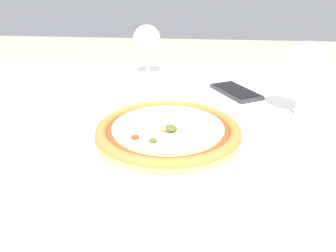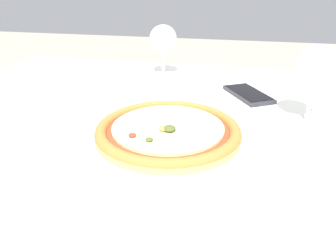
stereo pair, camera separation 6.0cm
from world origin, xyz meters
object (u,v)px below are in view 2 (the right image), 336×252
(dining_table, at_px, (151,162))
(wine_glass_far_left, at_px, (317,67))
(wine_glass_far_right, at_px, (163,40))
(cell_phone, at_px, (248,94))
(pizza_plate, at_px, (168,132))

(dining_table, bearing_deg, wine_glass_far_left, 13.78)
(wine_glass_far_right, bearing_deg, wine_glass_far_left, -36.98)
(wine_glass_far_left, relative_size, wine_glass_far_right, 1.08)
(cell_phone, bearing_deg, wine_glass_far_right, 151.58)
(pizza_plate, distance_m, wine_glass_far_right, 0.44)
(cell_phone, bearing_deg, dining_table, -132.43)
(wine_glass_far_left, distance_m, cell_phone, 0.21)
(pizza_plate, xyz_separation_m, wine_glass_far_right, (-0.10, 0.41, 0.09))
(dining_table, bearing_deg, cell_phone, 47.57)
(dining_table, height_order, wine_glass_far_left, wine_glass_far_left)
(pizza_plate, height_order, wine_glass_far_left, wine_glass_far_left)
(wine_glass_far_right, bearing_deg, dining_table, -81.82)
(wine_glass_far_right, height_order, cell_phone, wine_glass_far_right)
(pizza_plate, relative_size, cell_phone, 1.79)
(wine_glass_far_left, bearing_deg, cell_phone, 129.63)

